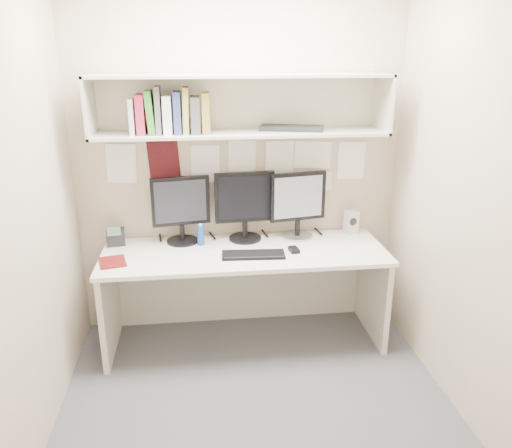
{
  "coord_description": "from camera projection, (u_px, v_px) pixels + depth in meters",
  "views": [
    {
      "loc": [
        -0.31,
        -2.62,
        2.06
      ],
      "look_at": [
        0.05,
        0.35,
        1.03
      ],
      "focal_mm": 35.0,
      "sensor_mm": 36.0,
      "label": 1
    }
  ],
  "objects": [
    {
      "name": "monitor_center",
      "position": [
        245.0,
        204.0,
        3.65
      ],
      "size": [
        0.44,
        0.24,
        0.51
      ],
      "rotation": [
        0.0,
        0.0,
        0.07
      ],
      "color": "black",
      "rests_on": "desk"
    },
    {
      "name": "desk",
      "position": [
        245.0,
        296.0,
        3.65
      ],
      "size": [
        2.0,
        0.7,
        0.73
      ],
      "color": "silver",
      "rests_on": "floor"
    },
    {
      "name": "maroon_notebook",
      "position": [
        112.0,
        262.0,
        3.32
      ],
      "size": [
        0.21,
        0.24,
        0.01
      ],
      "primitive_type": "cube",
      "rotation": [
        0.0,
        0.0,
        0.23
      ],
      "color": "#590F0F",
      "rests_on": "desk"
    },
    {
      "name": "keyboard",
      "position": [
        253.0,
        255.0,
        3.42
      ],
      "size": [
        0.44,
        0.18,
        0.02
      ],
      "primitive_type": "cube",
      "rotation": [
        0.0,
        0.0,
        -0.06
      ],
      "color": "black",
      "rests_on": "desk"
    },
    {
      "name": "wall_right",
      "position": [
        462.0,
        191.0,
        2.87
      ],
      "size": [
        0.02,
        2.0,
        2.6
      ],
      "primitive_type": "cube",
      "color": "#B8A58D",
      "rests_on": "ground"
    },
    {
      "name": "book_stack",
      "position": [
        170.0,
        113.0,
        3.3
      ],
      "size": [
        0.52,
        0.19,
        0.31
      ],
      "color": "beige",
      "rests_on": "overhead_hutch"
    },
    {
      "name": "mouse",
      "position": [
        294.0,
        250.0,
        3.5
      ],
      "size": [
        0.07,
        0.1,
        0.03
      ],
      "primitive_type": "cube",
      "rotation": [
        0.0,
        0.0,
        0.15
      ],
      "color": "black",
      "rests_on": "desk"
    },
    {
      "name": "wall_left",
      "position": [
        27.0,
        205.0,
        2.6
      ],
      "size": [
        0.02,
        2.0,
        2.6
      ],
      "primitive_type": "cube",
      "color": "#B8A58D",
      "rests_on": "ground"
    },
    {
      "name": "blue_bottle",
      "position": [
        201.0,
        235.0,
        3.6
      ],
      "size": [
        0.05,
        0.05,
        0.16
      ],
      "color": "#153F96",
      "rests_on": "desk"
    },
    {
      "name": "speaker",
      "position": [
        351.0,
        222.0,
        3.84
      ],
      "size": [
        0.11,
        0.11,
        0.18
      ],
      "rotation": [
        0.0,
        0.0,
        0.29
      ],
      "color": "#B8B8B3",
      "rests_on": "desk"
    },
    {
      "name": "wall_front",
      "position": [
        288.0,
        274.0,
        1.8
      ],
      "size": [
        2.4,
        0.02,
        2.6
      ],
      "primitive_type": "cube",
      "color": "#B8A58D",
      "rests_on": "ground"
    },
    {
      "name": "wall_back",
      "position": [
        239.0,
        160.0,
        3.68
      ],
      "size": [
        2.4,
        0.02,
        2.6
      ],
      "primitive_type": "cube",
      "color": "#B8A58D",
      "rests_on": "ground"
    },
    {
      "name": "floor",
      "position": [
        255.0,
        395.0,
        3.16
      ],
      "size": [
        2.4,
        2.0,
        0.01
      ],
      "primitive_type": "cube",
      "color": "#47474C",
      "rests_on": "ground"
    },
    {
      "name": "hutch_tray",
      "position": [
        292.0,
        128.0,
        3.48
      ],
      "size": [
        0.47,
        0.28,
        0.03
      ],
      "primitive_type": "cube",
      "rotation": [
        0.0,
        0.0,
        -0.28
      ],
      "color": "black",
      "rests_on": "overhead_hutch"
    },
    {
      "name": "pinned_papers",
      "position": [
        239.0,
        167.0,
        3.69
      ],
      "size": [
        1.92,
        0.01,
        0.48
      ],
      "primitive_type": null,
      "color": "white",
      "rests_on": "wall_back"
    },
    {
      "name": "desk_phone",
      "position": [
        116.0,
        237.0,
        3.61
      ],
      "size": [
        0.14,
        0.13,
        0.15
      ],
      "rotation": [
        0.0,
        0.0,
        0.14
      ],
      "color": "black",
      "rests_on": "desk"
    },
    {
      "name": "overhead_hutch",
      "position": [
        240.0,
        104.0,
        3.41
      ],
      "size": [
        2.0,
        0.38,
        0.4
      ],
      "color": "beige",
      "rests_on": "wall_back"
    },
    {
      "name": "monitor_right",
      "position": [
        298.0,
        203.0,
        3.7
      ],
      "size": [
        0.43,
        0.24,
        0.5
      ],
      "rotation": [
        0.0,
        0.0,
        0.18
      ],
      "color": "#A5A5AA",
      "rests_on": "desk"
    },
    {
      "name": "monitor_left",
      "position": [
        181.0,
        207.0,
        3.6
      ],
      "size": [
        0.42,
        0.23,
        0.49
      ],
      "rotation": [
        0.0,
        0.0,
        0.16
      ],
      "color": "black",
      "rests_on": "desk"
    }
  ]
}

